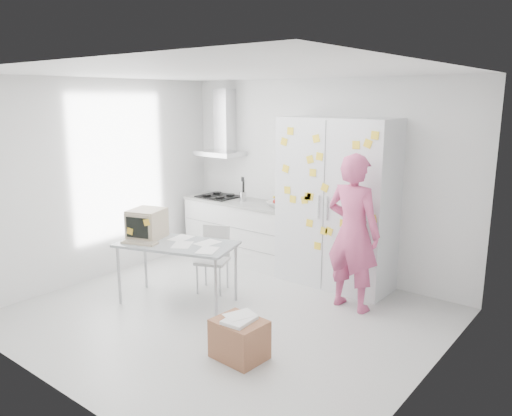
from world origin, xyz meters
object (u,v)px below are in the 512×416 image
Objects in this scene: chair at (214,254)px; cardboard_box at (239,338)px; person at (353,233)px; desk at (157,233)px.

chair is 1.66× the size of cardboard_box.
person is 3.68× the size of cardboard_box.
chair reaches higher than cardboard_box.
chair is at bearing 44.36° from desk.
desk is 1.91m from cardboard_box.
desk is at bearing -140.96° from chair.
person reaches higher than desk.
chair is (-1.66, -0.57, -0.45)m from person.
person reaches higher than chair.
desk reaches higher than cardboard_box.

